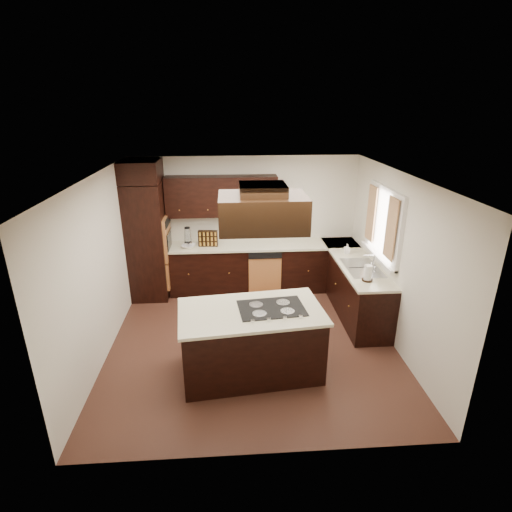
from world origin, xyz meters
name	(u,v)px	position (x,y,z in m)	size (l,w,h in m)	color
floor	(252,341)	(0.00, 0.00, -0.01)	(4.20, 4.20, 0.02)	brown
ceiling	(252,175)	(0.00, 0.00, 2.51)	(4.20, 4.20, 0.02)	silver
wall_back	(245,223)	(0.00, 2.11, 1.25)	(4.20, 0.02, 2.50)	silver
wall_front	(266,352)	(0.00, -2.11, 1.25)	(4.20, 0.02, 2.50)	silver
wall_left	(99,269)	(-2.11, 0.00, 1.25)	(0.02, 4.20, 2.50)	silver
wall_right	(397,261)	(2.11, 0.00, 1.25)	(0.02, 4.20, 2.50)	silver
oven_column	(148,241)	(-1.78, 1.71, 1.06)	(0.65, 0.75, 2.12)	black
wall_oven_face	(167,238)	(-1.43, 1.71, 1.12)	(0.05, 0.62, 0.78)	#C6793E
base_cabinets_back	(248,268)	(0.03, 1.80, 0.44)	(2.93, 0.60, 0.88)	black
base_cabinets_right	(353,286)	(1.80, 0.90, 0.44)	(0.60, 2.40, 0.88)	black
countertop_back	(248,246)	(0.03, 1.79, 0.90)	(2.93, 0.63, 0.04)	beige
countertop_right	(355,261)	(1.79, 0.90, 0.90)	(0.63, 2.40, 0.04)	beige
upper_cabinets	(222,196)	(-0.43, 1.93, 1.81)	(2.00, 0.34, 0.72)	black
dishwasher_front	(265,276)	(0.33, 1.50, 0.40)	(0.60, 0.05, 0.72)	#C6793E
window_frame	(384,224)	(2.07, 0.55, 1.65)	(0.06, 1.32, 1.12)	white
window_pane	(386,224)	(2.10, 0.55, 1.65)	(0.00, 1.20, 1.00)	white
curtain_left	(391,229)	(2.01, 0.13, 1.70)	(0.02, 0.34, 0.90)	beige
curtain_right	(371,213)	(2.01, 0.97, 1.70)	(0.02, 0.34, 0.90)	beige
sink_rim	(362,268)	(1.80, 0.55, 0.92)	(0.52, 0.84, 0.01)	silver
island	(251,342)	(-0.06, -0.72, 0.44)	(1.77, 0.97, 0.88)	black
island_top	(251,312)	(-0.06, -0.72, 0.90)	(1.84, 1.03, 0.04)	beige
cooktop	(272,308)	(0.21, -0.69, 0.93)	(0.84, 0.56, 0.01)	black
range_hood	(263,212)	(0.10, -0.55, 2.16)	(1.05, 0.72, 0.42)	black
hood_duct	(263,190)	(0.10, -0.55, 2.44)	(0.55, 0.50, 0.13)	black
blender_base	(188,245)	(-1.06, 1.72, 0.97)	(0.15, 0.15, 0.10)	silver
blender_pitcher	(188,235)	(-1.06, 1.72, 1.15)	(0.13, 0.13, 0.26)	silver
spice_rack	(208,238)	(-0.70, 1.77, 1.07)	(0.35, 0.09, 0.29)	black
mixing_bowl	(189,246)	(-1.05, 1.69, 0.95)	(0.25, 0.25, 0.06)	white
soap_bottle	(347,249)	(1.73, 1.20, 1.01)	(0.08, 0.08, 0.17)	white
paper_towel	(368,273)	(1.72, 0.06, 1.04)	(0.11, 0.11, 0.25)	white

